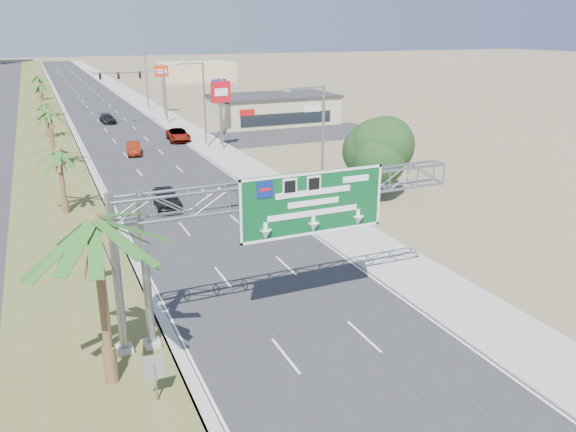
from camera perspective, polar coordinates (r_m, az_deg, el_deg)
The scene contains 27 objects.
road at distance 123.76m, azimuth -19.36°, elevation 11.19°, with size 12.00×300.00×0.02m, color #28282B.
sidewalk_right at distance 124.78m, azimuth -15.42°, elevation 11.63°, with size 4.00×300.00×0.10m, color #9E9B93.
median_grass at distance 123.31m, azimuth -24.05°, elevation 10.64°, with size 7.00×300.00×0.12m, color #535B28.
sign_gantry at distance 25.57m, azimuth -1.00°, elevation 1.26°, with size 16.75×1.24×7.50m.
palm_near at distance 21.67m, azimuth -19.11°, elevation -0.59°, with size 5.70×5.70×8.35m.
palm_row_b at distance 45.42m, azimuth -22.31°, elevation 6.04°, with size 3.99×3.99×5.95m.
palm_row_c at distance 61.09m, azimuth -23.13°, elevation 9.56°, with size 3.99×3.99×6.75m.
palm_row_d at distance 79.10m, azimuth -23.47°, elevation 10.33°, with size 3.99×3.99×5.45m.
palm_row_e at distance 97.93m, azimuth -23.85°, elevation 11.99°, with size 3.99×3.99×6.15m.
palm_row_f at distance 122.88m, azimuth -24.10°, elevation 12.80°, with size 3.99×3.99×5.75m.
streetlight_near at distance 39.93m, azimuth 3.27°, elevation 5.54°, with size 3.27×0.44×10.00m.
streetlight_mid at distance 67.58m, azimuth -8.62°, elevation 10.71°, with size 3.27×0.44×10.00m.
streetlight_far at distance 102.53m, azimuth -14.27°, elevation 12.97°, with size 3.27×0.44×10.00m.
signal_mast at distance 86.43m, azimuth -13.72°, elevation 12.18°, with size 10.28×0.71×8.00m.
store_building at distance 85.84m, azimuth -1.52°, elevation 10.72°, with size 18.00×10.00×4.00m, color tan.
oak_near at distance 47.17m, azimuth 9.44°, elevation 7.13°, with size 4.50×4.50×6.80m.
oak_far at distance 52.21m, azimuth 9.77°, elevation 7.41°, with size 3.50×3.50×5.60m.
median_signback_a at distance 22.38m, azimuth -13.38°, elevation -15.07°, with size 0.75×0.08×2.08m.
median_signback_b at distance 32.96m, azimuth -18.68°, elevation -4.22°, with size 0.75×0.08×2.08m.
building_distant_right at distance 158.26m, azimuth -9.41°, elevation 14.25°, with size 20.00×12.00×5.00m, color tan.
car_left_lane at distance 45.66m, azimuth -12.23°, elevation 1.78°, with size 1.93×4.80×1.64m, color black.
car_mid_lane at distance 66.49m, azimuth -15.43°, elevation 6.65°, with size 1.51×4.33×1.43m, color #651909.
car_right_lane at distance 73.35m, azimuth -11.10°, elevation 8.08°, with size 2.56×5.56×1.54m, color gray.
car_far at distance 90.22m, azimuth -17.85°, elevation 9.37°, with size 1.84×4.52×1.31m, color black.
pole_sign_red_near at distance 66.21m, azimuth -6.82°, elevation 12.05°, with size 2.41×0.76×8.14m.
pole_sign_blue at distance 74.59m, azimuth -6.98°, elevation 12.25°, with size 2.02×0.71×7.66m.
pole_sign_red_far at distance 97.04m, azimuth -12.69°, elevation 13.79°, with size 2.22×0.61×8.08m.
Camera 1 is at (-10.60, -12.55, 13.65)m, focal length 35.00 mm.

